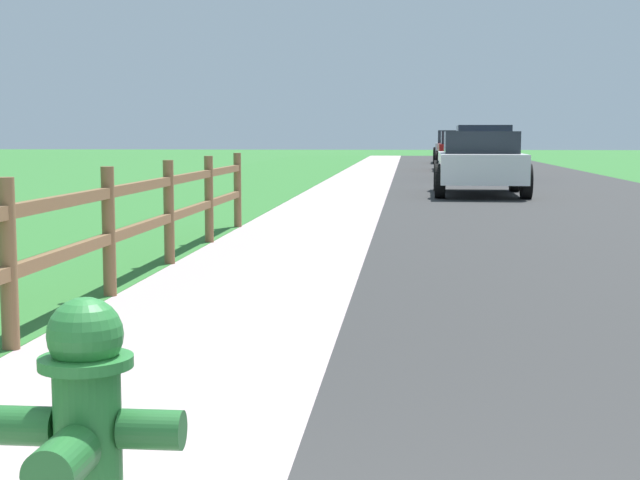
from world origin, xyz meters
name	(u,v)px	position (x,y,z in m)	size (l,w,h in m)	color
ground_plane	(392,183)	(0.00, 25.00, 0.00)	(120.00, 120.00, 0.00)	#317230
road_asphalt	(508,180)	(3.50, 27.00, 0.00)	(7.00, 66.00, 0.01)	#2F2F2F
curb_concrete	(296,179)	(-3.00, 27.00, 0.00)	(6.00, 66.00, 0.01)	#BBA0A4
grass_verge	(248,178)	(-4.50, 27.00, 0.01)	(5.00, 66.00, 0.00)	#317230
fire_hydrant	(86,430)	(-0.53, 0.80, 0.44)	(0.61, 0.50, 0.86)	#287233
rail_fence	(109,222)	(-2.03, 5.68, 0.63)	(0.11, 12.10, 1.09)	brown
parked_suv_white	(480,163)	(2.08, 19.63, 0.73)	(2.10, 4.29, 1.43)	white
parked_car_blue	(482,153)	(2.71, 27.02, 0.81)	(2.07, 5.04, 1.64)	navy
parked_car_red	(461,150)	(2.50, 34.78, 0.77)	(2.03, 4.33, 1.50)	maroon
parked_car_silver	(454,146)	(2.70, 44.33, 0.81)	(2.15, 4.74, 1.57)	#B7BABF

